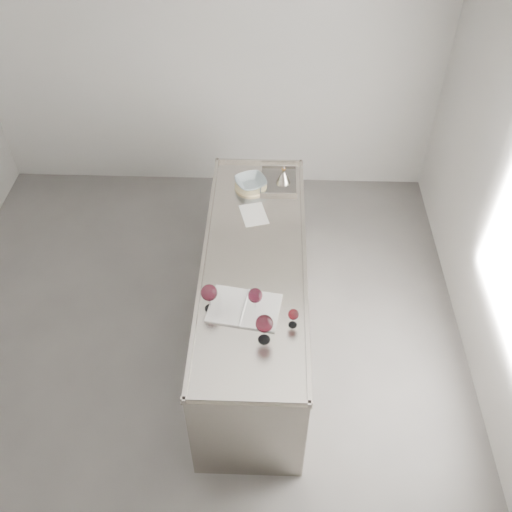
{
  "coord_description": "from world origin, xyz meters",
  "views": [
    {
      "loc": [
        0.62,
        -2.64,
        3.89
      ],
      "look_at": [
        0.52,
        0.24,
        1.02
      ],
      "focal_mm": 40.0,
      "sensor_mm": 36.0,
      "label": 1
    }
  ],
  "objects_px": {
    "wine_glass_small": "(293,315)",
    "wine_glass_left": "(209,293)",
    "counter": "(254,300)",
    "ceramic_bowl": "(251,182)",
    "wine_glass_right": "(264,324)",
    "wine_funnel": "(283,177)",
    "wine_glass_middle": "(255,296)",
    "notebook": "(244,308)"
  },
  "relations": [
    {
      "from": "wine_glass_middle",
      "to": "ceramic_bowl",
      "type": "height_order",
      "value": "wine_glass_middle"
    },
    {
      "from": "wine_glass_right",
      "to": "wine_glass_small",
      "type": "relative_size",
      "value": 1.53
    },
    {
      "from": "wine_glass_left",
      "to": "wine_glass_middle",
      "type": "bearing_deg",
      "value": 0.39
    },
    {
      "from": "wine_glass_right",
      "to": "wine_glass_middle",
      "type": "bearing_deg",
      "value": 104.66
    },
    {
      "from": "notebook",
      "to": "counter",
      "type": "bearing_deg",
      "value": 93.43
    },
    {
      "from": "wine_glass_middle",
      "to": "notebook",
      "type": "xyz_separation_m",
      "value": [
        -0.07,
        0.0,
        -0.13
      ]
    },
    {
      "from": "counter",
      "to": "wine_glass_middle",
      "type": "distance_m",
      "value": 0.77
    },
    {
      "from": "wine_glass_right",
      "to": "ceramic_bowl",
      "type": "relative_size",
      "value": 0.88
    },
    {
      "from": "wine_glass_left",
      "to": "wine_glass_right",
      "type": "xyz_separation_m",
      "value": [
        0.37,
        -0.25,
        0.0
      ]
    },
    {
      "from": "wine_glass_left",
      "to": "wine_glass_small",
      "type": "relative_size",
      "value": 1.49
    },
    {
      "from": "wine_glass_small",
      "to": "wine_funnel",
      "type": "distance_m",
      "value": 1.52
    },
    {
      "from": "wine_glass_small",
      "to": "wine_glass_left",
      "type": "bearing_deg",
      "value": 167.54
    },
    {
      "from": "wine_glass_small",
      "to": "notebook",
      "type": "bearing_deg",
      "value": 158.34
    },
    {
      "from": "counter",
      "to": "wine_glass_right",
      "type": "relative_size",
      "value": 10.93
    },
    {
      "from": "ceramic_bowl",
      "to": "wine_glass_small",
      "type": "bearing_deg",
      "value": -77.05
    },
    {
      "from": "wine_glass_left",
      "to": "wine_glass_middle",
      "type": "height_order",
      "value": "wine_glass_left"
    },
    {
      "from": "wine_glass_left",
      "to": "wine_glass_middle",
      "type": "distance_m",
      "value": 0.3
    },
    {
      "from": "counter",
      "to": "wine_glass_right",
      "type": "bearing_deg",
      "value": -82.94
    },
    {
      "from": "wine_glass_left",
      "to": "ceramic_bowl",
      "type": "bearing_deg",
      "value": 80.68
    },
    {
      "from": "wine_glass_middle",
      "to": "notebook",
      "type": "bearing_deg",
      "value": 176.41
    },
    {
      "from": "wine_glass_small",
      "to": "ceramic_bowl",
      "type": "distance_m",
      "value": 1.48
    },
    {
      "from": "wine_glass_left",
      "to": "wine_funnel",
      "type": "distance_m",
      "value": 1.48
    },
    {
      "from": "wine_glass_small",
      "to": "wine_funnel",
      "type": "xyz_separation_m",
      "value": [
        -0.06,
        1.51,
        -0.04
      ]
    },
    {
      "from": "wine_glass_left",
      "to": "wine_funnel",
      "type": "xyz_separation_m",
      "value": [
        0.49,
        1.39,
        -0.1
      ]
    },
    {
      "from": "counter",
      "to": "wine_glass_middle",
      "type": "xyz_separation_m",
      "value": [
        0.03,
        -0.48,
        0.6
      ]
    },
    {
      "from": "counter",
      "to": "wine_glass_middle",
      "type": "relative_size",
      "value": 12.62
    },
    {
      "from": "wine_glass_right",
      "to": "counter",
      "type": "bearing_deg",
      "value": 97.06
    },
    {
      "from": "counter",
      "to": "ceramic_bowl",
      "type": "height_order",
      "value": "ceramic_bowl"
    },
    {
      "from": "wine_glass_middle",
      "to": "wine_glass_small",
      "type": "xyz_separation_m",
      "value": [
        0.25,
        -0.12,
        -0.03
      ]
    },
    {
      "from": "counter",
      "to": "wine_glass_small",
      "type": "height_order",
      "value": "wine_glass_small"
    },
    {
      "from": "counter",
      "to": "wine_glass_small",
      "type": "bearing_deg",
      "value": -65.69
    },
    {
      "from": "wine_glass_middle",
      "to": "wine_glass_right",
      "type": "height_order",
      "value": "wine_glass_right"
    },
    {
      "from": "wine_glass_small",
      "to": "notebook",
      "type": "height_order",
      "value": "wine_glass_small"
    },
    {
      "from": "counter",
      "to": "wine_funnel",
      "type": "relative_size",
      "value": 12.8
    },
    {
      "from": "wine_glass_middle",
      "to": "wine_funnel",
      "type": "height_order",
      "value": "wine_glass_middle"
    },
    {
      "from": "wine_glass_left",
      "to": "notebook",
      "type": "xyz_separation_m",
      "value": [
        0.23,
        0.01,
        -0.15
      ]
    },
    {
      "from": "notebook",
      "to": "ceramic_bowl",
      "type": "bearing_deg",
      "value": 99.55
    },
    {
      "from": "wine_glass_right",
      "to": "wine_funnel",
      "type": "bearing_deg",
      "value": 85.76
    },
    {
      "from": "notebook",
      "to": "wine_funnel",
      "type": "height_order",
      "value": "wine_funnel"
    },
    {
      "from": "wine_glass_small",
      "to": "ceramic_bowl",
      "type": "relative_size",
      "value": 0.58
    },
    {
      "from": "notebook",
      "to": "ceramic_bowl",
      "type": "relative_size",
      "value": 2.06
    },
    {
      "from": "counter",
      "to": "notebook",
      "type": "xyz_separation_m",
      "value": [
        -0.05,
        -0.48,
        0.47
      ]
    }
  ]
}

